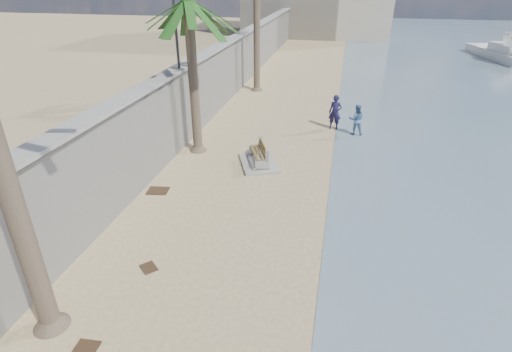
{
  "coord_description": "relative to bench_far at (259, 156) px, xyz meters",
  "views": [
    {
      "loc": [
        2.09,
        -4.9,
        7.45
      ],
      "look_at": [
        -0.5,
        7.0,
        1.2
      ],
      "focal_mm": 28.0,
      "sensor_mm": 36.0,
      "label": 1
    }
  ],
  "objects": [
    {
      "name": "bench_far",
      "position": [
        0.0,
        0.0,
        0.0
      ],
      "size": [
        2.14,
        2.52,
        0.89
      ],
      "color": "gray",
      "rests_on": "ground_plane"
    },
    {
      "name": "seawall",
      "position": [
        -4.07,
        9.58,
        1.36
      ],
      "size": [
        0.45,
        70.0,
        3.5
      ],
      "primitive_type": "cube",
      "color": "gray",
      "rests_on": "ground_plane"
    },
    {
      "name": "palm_mid",
      "position": [
        -3.06,
        0.85,
        5.97
      ],
      "size": [
        5.0,
        5.0,
        7.33
      ],
      "color": "brown",
      "rests_on": "ground_plane"
    },
    {
      "name": "debris_c",
      "position": [
        -3.26,
        -3.15,
        -0.37
      ],
      "size": [
        0.87,
        0.74,
        0.03
      ],
      "primitive_type": "cube",
      "rotation": [
        0.0,
        0.0,
        3.29
      ],
      "color": "#382616",
      "rests_on": "ground_plane"
    },
    {
      "name": "person_b",
      "position": [
        4.09,
        4.53,
        0.49
      ],
      "size": [
        0.9,
        0.72,
        1.76
      ],
      "primitive_type": "imported",
      "rotation": [
        0.0,
        0.0,
        3.22
      ],
      "color": "#476892",
      "rests_on": "ground_plane"
    },
    {
      "name": "yacht_far",
      "position": [
        17.62,
        28.0,
        -0.04
      ],
      "size": [
        4.25,
        8.81,
        1.5
      ],
      "primitive_type": null,
      "rotation": [
        0.0,
        0.0,
        1.8
      ],
      "color": "silver",
      "rests_on": "bay_water"
    },
    {
      "name": "wall_cap",
      "position": [
        -4.07,
        9.58,
        3.16
      ],
      "size": [
        0.8,
        70.0,
        0.12
      ],
      "primitive_type": "cube",
      "color": "gray",
      "rests_on": "seawall"
    },
    {
      "name": "debris_b",
      "position": [
        -1.77,
        -10.12,
        -0.37
      ],
      "size": [
        0.55,
        0.45,
        0.03
      ],
      "primitive_type": "cube",
      "rotation": [
        0.0,
        0.0,
        0.06
      ],
      "color": "#382616",
      "rests_on": "ground_plane"
    },
    {
      "name": "person_a",
      "position": [
        3.0,
        5.13,
        0.65
      ],
      "size": [
        0.81,
        0.61,
        2.07
      ],
      "primitive_type": "imported",
      "rotation": [
        0.0,
        0.0,
        -0.15
      ],
      "color": "#161336",
      "rests_on": "ground_plane"
    },
    {
      "name": "debris_d",
      "position": [
        -1.62,
        -7.34,
        -0.37
      ],
      "size": [
        0.62,
        0.61,
        0.03
      ],
      "primitive_type": "cube",
      "rotation": [
        0.0,
        0.0,
        2.4
      ],
      "color": "#382616",
      "rests_on": "ground_plane"
    }
  ]
}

